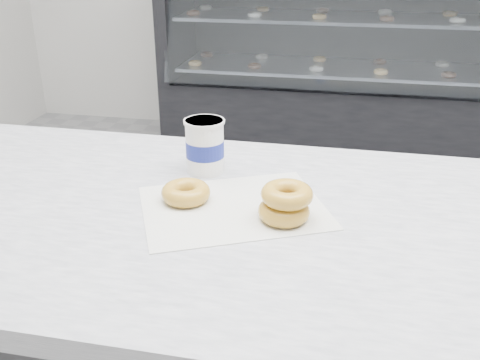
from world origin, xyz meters
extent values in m
cube|color=silver|center=(0.00, -0.60, 0.88)|extent=(3.06, 0.76, 0.04)
cube|color=black|center=(0.00, 2.10, 0.25)|extent=(2.40, 0.70, 0.50)
cube|color=black|center=(0.00, 2.42, 0.88)|extent=(2.40, 0.06, 0.75)
cube|color=black|center=(-1.16, 2.10, 0.88)|extent=(0.08, 0.70, 0.75)
cube|color=white|center=(0.00, 1.79, 0.88)|extent=(2.28, 0.16, 0.70)
cube|color=silver|center=(0.00, 2.10, 0.58)|extent=(2.20, 0.55, 0.02)
cube|color=silver|center=(0.00, 2.10, 0.90)|extent=(2.20, 0.55, 0.02)
cube|color=silver|center=(-0.18, -0.58, 0.90)|extent=(0.42, 0.38, 0.00)
torus|color=gold|center=(-0.28, -0.57, 0.92)|extent=(0.12, 0.12, 0.03)
torus|color=gold|center=(-0.08, -0.61, 0.92)|extent=(0.09, 0.09, 0.03)
torus|color=gold|center=(-0.08, -0.60, 0.95)|extent=(0.12, 0.12, 0.03)
cylinder|color=white|center=(-0.28, -0.42, 0.96)|extent=(0.09, 0.09, 0.12)
cylinder|color=white|center=(-0.28, -0.42, 1.01)|extent=(0.09, 0.09, 0.01)
cylinder|color=navy|center=(-0.28, -0.42, 0.95)|extent=(0.09, 0.09, 0.04)
camera|label=1|loc=(0.01, -1.46, 1.37)|focal=40.00mm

